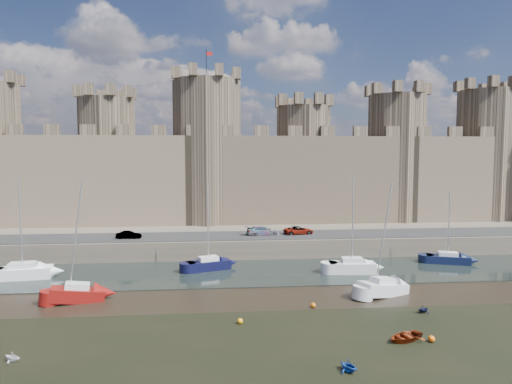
{
  "coord_description": "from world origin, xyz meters",
  "views": [
    {
      "loc": [
        3.14,
        -27.34,
        13.54
      ],
      "look_at": [
        7.67,
        22.0,
        9.49
      ],
      "focal_mm": 32.0,
      "sensor_mm": 36.0,
      "label": 1
    }
  ],
  "objects_px": {
    "car_3": "(299,231)",
    "sailboat_4": "(78,293)",
    "sailboat_5": "(383,287)",
    "sailboat_2": "(352,266)",
    "sailboat_3": "(448,258)",
    "sailboat_0": "(23,271)",
    "car_1": "(129,235)",
    "car_2": "(263,231)",
    "sailboat_1": "(208,264)"
  },
  "relations": [
    {
      "from": "sailboat_5",
      "to": "sailboat_0",
      "type": "bearing_deg",
      "value": 142.41
    },
    {
      "from": "car_3",
      "to": "car_2",
      "type": "bearing_deg",
      "value": 81.17
    },
    {
      "from": "sailboat_0",
      "to": "sailboat_2",
      "type": "relative_size",
      "value": 0.99
    },
    {
      "from": "sailboat_0",
      "to": "sailboat_5",
      "type": "height_order",
      "value": "sailboat_0"
    },
    {
      "from": "sailboat_5",
      "to": "sailboat_2",
      "type": "bearing_deg",
      "value": 70.12
    },
    {
      "from": "car_1",
      "to": "car_3",
      "type": "xyz_separation_m",
      "value": [
        22.86,
        1.29,
        0.04
      ]
    },
    {
      "from": "car_2",
      "to": "sailboat_3",
      "type": "bearing_deg",
      "value": -117.74
    },
    {
      "from": "sailboat_2",
      "to": "sailboat_3",
      "type": "relative_size",
      "value": 1.26
    },
    {
      "from": "car_3",
      "to": "sailboat_0",
      "type": "relative_size",
      "value": 0.37
    },
    {
      "from": "sailboat_5",
      "to": "sailboat_3",
      "type": "bearing_deg",
      "value": 18.57
    },
    {
      "from": "car_3",
      "to": "sailboat_0",
      "type": "height_order",
      "value": "sailboat_0"
    },
    {
      "from": "sailboat_1",
      "to": "sailboat_2",
      "type": "distance_m",
      "value": 16.61
    },
    {
      "from": "sailboat_2",
      "to": "sailboat_5",
      "type": "bearing_deg",
      "value": -81.44
    },
    {
      "from": "sailboat_3",
      "to": "sailboat_4",
      "type": "height_order",
      "value": "sailboat_4"
    },
    {
      "from": "car_1",
      "to": "sailboat_2",
      "type": "xyz_separation_m",
      "value": [
        26.85,
        -10.4,
        -2.16
      ]
    },
    {
      "from": "car_1",
      "to": "sailboat_2",
      "type": "distance_m",
      "value": 28.87
    },
    {
      "from": "sailboat_4",
      "to": "sailboat_0",
      "type": "bearing_deg",
      "value": 120.93
    },
    {
      "from": "sailboat_5",
      "to": "sailboat_4",
      "type": "bearing_deg",
      "value": 154.89
    },
    {
      "from": "sailboat_4",
      "to": "car_2",
      "type": "bearing_deg",
      "value": 31.31
    },
    {
      "from": "sailboat_1",
      "to": "car_1",
      "type": "bearing_deg",
      "value": 124.13
    },
    {
      "from": "sailboat_1",
      "to": "sailboat_4",
      "type": "bearing_deg",
      "value": -159.13
    },
    {
      "from": "sailboat_1",
      "to": "sailboat_4",
      "type": "relative_size",
      "value": 0.9
    },
    {
      "from": "car_3",
      "to": "sailboat_4",
      "type": "bearing_deg",
      "value": 118.21
    },
    {
      "from": "sailboat_2",
      "to": "sailboat_3",
      "type": "height_order",
      "value": "sailboat_2"
    },
    {
      "from": "car_1",
      "to": "sailboat_5",
      "type": "height_order",
      "value": "sailboat_5"
    },
    {
      "from": "sailboat_1",
      "to": "sailboat_2",
      "type": "bearing_deg",
      "value": -29.99
    },
    {
      "from": "sailboat_3",
      "to": "sailboat_2",
      "type": "bearing_deg",
      "value": -146.94
    },
    {
      "from": "car_2",
      "to": "sailboat_1",
      "type": "xyz_separation_m",
      "value": [
        -7.32,
        -8.73,
        -2.36
      ]
    },
    {
      "from": "sailboat_0",
      "to": "sailboat_4",
      "type": "bearing_deg",
      "value": -53.0
    },
    {
      "from": "sailboat_2",
      "to": "sailboat_4",
      "type": "bearing_deg",
      "value": -160.48
    },
    {
      "from": "car_2",
      "to": "sailboat_5",
      "type": "bearing_deg",
      "value": -161.78
    },
    {
      "from": "sailboat_0",
      "to": "sailboat_4",
      "type": "height_order",
      "value": "sailboat_0"
    },
    {
      "from": "sailboat_4",
      "to": "sailboat_1",
      "type": "bearing_deg",
      "value": 27.53
    },
    {
      "from": "car_3",
      "to": "sailboat_3",
      "type": "relative_size",
      "value": 0.46
    },
    {
      "from": "sailboat_3",
      "to": "car_3",
      "type": "bearing_deg",
      "value": 173.04
    },
    {
      "from": "sailboat_4",
      "to": "sailboat_5",
      "type": "xyz_separation_m",
      "value": [
        28.8,
        -0.68,
        -0.02
      ]
    },
    {
      "from": "car_3",
      "to": "sailboat_5",
      "type": "relative_size",
      "value": 0.38
    },
    {
      "from": "car_3",
      "to": "sailboat_5",
      "type": "bearing_deg",
      "value": -177.21
    },
    {
      "from": "car_3",
      "to": "sailboat_0",
      "type": "bearing_deg",
      "value": 98.13
    },
    {
      "from": "sailboat_5",
      "to": "car_1",
      "type": "bearing_deg",
      "value": 122.13
    },
    {
      "from": "car_3",
      "to": "sailboat_1",
      "type": "bearing_deg",
      "value": 115.44
    },
    {
      "from": "car_1",
      "to": "sailboat_4",
      "type": "distance_m",
      "value": 18.07
    },
    {
      "from": "sailboat_1",
      "to": "sailboat_3",
      "type": "distance_m",
      "value": 29.65
    },
    {
      "from": "car_3",
      "to": "sailboat_2",
      "type": "relative_size",
      "value": 0.37
    },
    {
      "from": "sailboat_0",
      "to": "sailboat_5",
      "type": "distance_m",
      "value": 38.18
    },
    {
      "from": "sailboat_0",
      "to": "sailboat_3",
      "type": "relative_size",
      "value": 1.25
    },
    {
      "from": "car_3",
      "to": "sailboat_1",
      "type": "distance_m",
      "value": 15.37
    },
    {
      "from": "car_3",
      "to": "sailboat_4",
      "type": "xyz_separation_m",
      "value": [
        -24.26,
        -19.17,
        -2.27
      ]
    },
    {
      "from": "car_3",
      "to": "car_1",
      "type": "bearing_deg",
      "value": 83.11
    },
    {
      "from": "car_2",
      "to": "sailboat_3",
      "type": "height_order",
      "value": "sailboat_3"
    }
  ]
}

